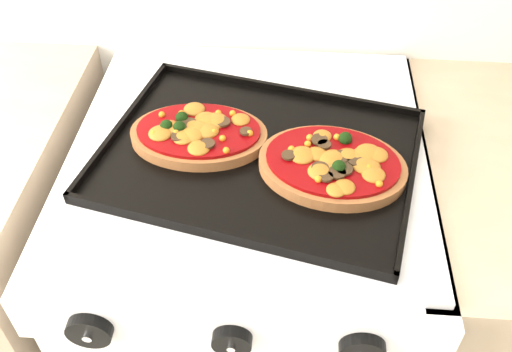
# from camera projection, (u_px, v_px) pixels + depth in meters

# --- Properties ---
(stove) EXTENTS (0.60, 0.60, 0.91)m
(stove) POSITION_uv_depth(u_px,v_px,m) (251.00, 297.00, 1.27)
(stove) COLOR white
(stove) RESTS_ON floor
(control_panel) EXTENTS (0.60, 0.02, 0.09)m
(control_panel) POSITION_uv_depth(u_px,v_px,m) (229.00, 327.00, 0.77)
(control_panel) COLOR white
(control_panel) RESTS_ON stove
(knob_left) EXTENTS (0.06, 0.02, 0.06)m
(knob_left) POSITION_uv_depth(u_px,v_px,m) (90.00, 331.00, 0.77)
(knob_left) COLOR black
(knob_left) RESTS_ON control_panel
(knob_center) EXTENTS (0.05, 0.02, 0.05)m
(knob_center) POSITION_uv_depth(u_px,v_px,m) (232.00, 341.00, 0.75)
(knob_center) COLOR black
(knob_center) RESTS_ON control_panel
(knob_right) EXTENTS (0.06, 0.02, 0.06)m
(knob_right) POSITION_uv_depth(u_px,v_px,m) (362.00, 350.00, 0.75)
(knob_right) COLOR black
(knob_right) RESTS_ON control_panel
(baking_tray) EXTENTS (0.56, 0.46, 0.02)m
(baking_tray) POSITION_uv_depth(u_px,v_px,m) (258.00, 153.00, 0.92)
(baking_tray) COLOR black
(baking_tray) RESTS_ON stove
(pizza_left) EXTENTS (0.23, 0.15, 0.03)m
(pizza_left) POSITION_uv_depth(u_px,v_px,m) (199.00, 133.00, 0.93)
(pizza_left) COLOR #A76739
(pizza_left) RESTS_ON baking_tray
(pizza_right) EXTENTS (0.26, 0.21, 0.03)m
(pizza_right) POSITION_uv_depth(u_px,v_px,m) (332.00, 163.00, 0.88)
(pizza_right) COLOR #A76739
(pizza_right) RESTS_ON baking_tray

